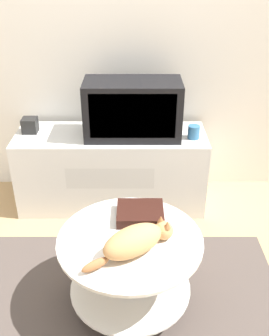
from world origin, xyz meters
TOP-DOWN VIEW (x-y plane):
  - ground_plane at (0.00, 0.00)m, footprint 12.00×12.00m
  - wall_back at (0.00, 1.43)m, footprint 8.00×0.05m
  - rug at (0.00, 0.00)m, footprint 1.92×1.29m
  - tv_stand at (-0.06, 1.11)m, footprint 1.39×0.47m
  - tv at (0.10, 1.09)m, footprint 0.67×0.32m
  - speaker at (-0.65, 1.15)m, footprint 0.11×0.11m
  - mug at (0.53, 1.05)m, footprint 0.08×0.08m
  - coffee_table at (0.09, 0.08)m, footprint 0.75×0.75m
  - dvd_box at (0.14, 0.25)m, footprint 0.25×0.21m
  - cat at (0.12, -0.02)m, footprint 0.45×0.33m

SIDE VIEW (x-z plane):
  - ground_plane at x=0.00m, z-range 0.00..0.00m
  - rug at x=0.00m, z-range 0.00..0.02m
  - tv_stand at x=-0.06m, z-range 0.00..0.59m
  - coffee_table at x=0.09m, z-range 0.08..0.55m
  - dvd_box at x=0.14m, z-range 0.48..0.54m
  - cat at x=0.12m, z-range 0.48..0.62m
  - mug at x=0.53m, z-range 0.59..0.68m
  - speaker at x=-0.65m, z-range 0.59..0.70m
  - tv at x=0.10m, z-range 0.59..0.99m
  - wall_back at x=0.00m, z-range 0.00..2.60m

